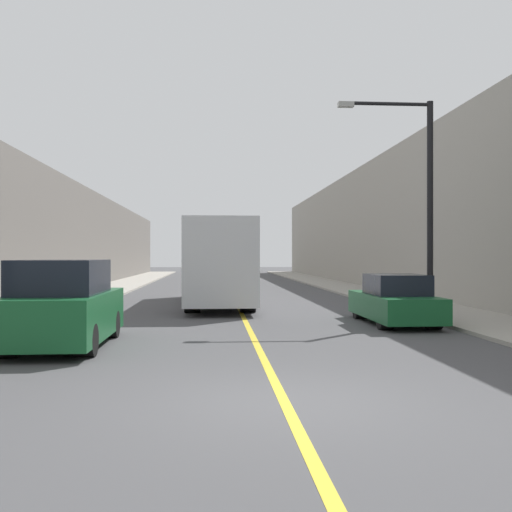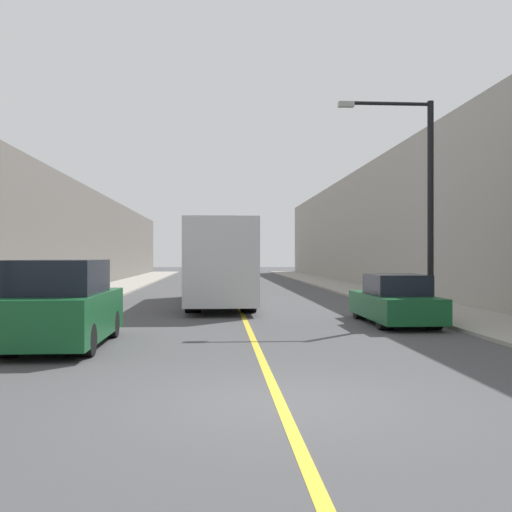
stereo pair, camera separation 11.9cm
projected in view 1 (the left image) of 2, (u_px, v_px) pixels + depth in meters
ground_plane at (285, 403)px, 8.40m from camera, size 200.00×200.00×0.00m
sidewalk_left at (115, 287)px, 37.81m from camera, size 3.11×72.00×0.10m
sidewalk_right at (341, 287)px, 38.83m from camera, size 3.11×72.00×0.10m
building_row_left at (58, 238)px, 37.56m from camera, size 4.00×72.00×6.30m
building_row_right at (394, 226)px, 39.08m from camera, size 4.00×72.00×8.04m
road_center_line at (229, 288)px, 38.32m from camera, size 0.16×72.00×0.01m
bus at (219, 262)px, 25.14m from camera, size 2.57×11.09×3.39m
parked_suv_left at (63, 307)px, 13.50m from camera, size 1.98×4.63×1.97m
car_right_near at (395, 301)px, 18.07m from camera, size 1.77×4.61×1.51m
street_lamp_right at (420, 191)px, 19.26m from camera, size 3.11×0.24×6.94m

